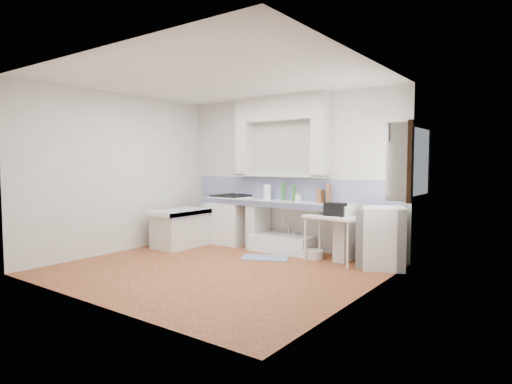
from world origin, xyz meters
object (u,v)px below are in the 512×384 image
Objects in this scene: side_table at (333,239)px; fridge at (383,238)px; sink at (282,244)px; stove at (232,220)px.

side_table is 0.79m from fridge.
side_table is at bearing -15.29° from sink.
fridge is at bearing -7.17° from sink.
stove reaches higher than sink.
stove and fridge have the same top height.
stove is at bearing 153.80° from fridge.
fridge reaches higher than side_table.
side_table is at bearing 165.15° from fridge.
sink is at bearing 176.33° from side_table.
sink is (1.21, -0.06, -0.33)m from stove.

